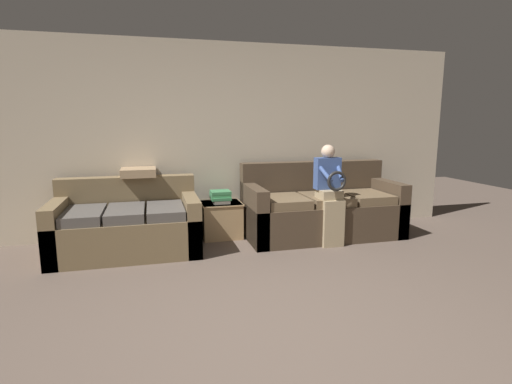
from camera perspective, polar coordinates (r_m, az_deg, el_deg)
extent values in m
plane|color=brown|center=(2.86, 4.91, -22.20)|extent=(14.00, 14.00, 0.00)
cube|color=beige|center=(5.45, -5.93, 7.42)|extent=(7.02, 0.06, 2.55)
cube|color=#473828|center=(5.42, 9.42, -3.82)|extent=(2.05, 0.92, 0.47)
cube|color=#473828|center=(5.65, 8.09, 1.81)|extent=(2.05, 0.20, 0.50)
cube|color=#473828|center=(5.09, -0.31, -3.14)|extent=(0.16, 0.92, 0.72)
cube|color=#473828|center=(5.84, 17.96, -1.91)|extent=(0.16, 0.92, 0.72)
cube|color=brown|center=(5.06, 4.01, -1.35)|extent=(0.54, 0.68, 0.11)
cube|color=brown|center=(5.27, 9.95, -1.02)|extent=(0.54, 0.68, 0.11)
cube|color=brown|center=(5.53, 15.39, -0.70)|extent=(0.54, 0.68, 0.11)
cube|color=brown|center=(4.93, -17.88, -5.74)|extent=(1.64, 0.98, 0.44)
cube|color=brown|center=(5.22, -17.91, -0.10)|extent=(1.64, 0.20, 0.41)
cube|color=brown|center=(5.01, -26.45, -4.88)|extent=(0.16, 0.98, 0.65)
cube|color=brown|center=(4.91, -9.28, -4.21)|extent=(0.16, 0.98, 0.65)
cube|color=#514C47|center=(4.82, -23.35, -3.06)|extent=(0.41, 0.74, 0.11)
cube|color=#514C47|center=(4.77, -18.12, -2.86)|extent=(0.41, 0.74, 0.11)
cube|color=#514C47|center=(4.76, -12.82, -2.63)|extent=(0.41, 0.74, 0.11)
cube|color=tan|center=(4.98, 10.95, -4.46)|extent=(0.27, 0.10, 0.58)
cube|color=tan|center=(5.03, 10.39, -0.29)|extent=(0.27, 0.28, 0.11)
cube|color=#3D5693|center=(5.06, 10.15, 2.65)|extent=(0.32, 0.14, 0.39)
sphere|color=beige|center=(5.03, 10.25, 5.72)|extent=(0.17, 0.17, 0.17)
torus|color=black|center=(4.82, 11.46, 1.54)|extent=(0.24, 0.04, 0.24)
cylinder|color=#3D5693|center=(4.89, 9.73, 2.76)|extent=(0.12, 0.31, 0.22)
cylinder|color=#3D5693|center=(4.98, 11.88, 2.81)|extent=(0.12, 0.31, 0.22)
cube|color=tan|center=(5.33, -4.98, -3.98)|extent=(0.51, 0.45, 0.47)
cube|color=tan|center=(5.28, -5.01, -1.60)|extent=(0.53, 0.47, 0.02)
cube|color=gray|center=(5.26, -5.02, -1.30)|extent=(0.21, 0.25, 0.05)
cube|color=#3D8451|center=(5.25, -5.10, -0.86)|extent=(0.25, 0.25, 0.04)
cube|color=#3D8451|center=(5.26, -5.14, -0.42)|extent=(0.25, 0.24, 0.04)
cube|color=#3D8451|center=(5.25, -5.11, -0.02)|extent=(0.25, 0.24, 0.04)
cube|color=#A38460|center=(5.17, -16.43, 2.74)|extent=(0.42, 0.42, 0.10)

